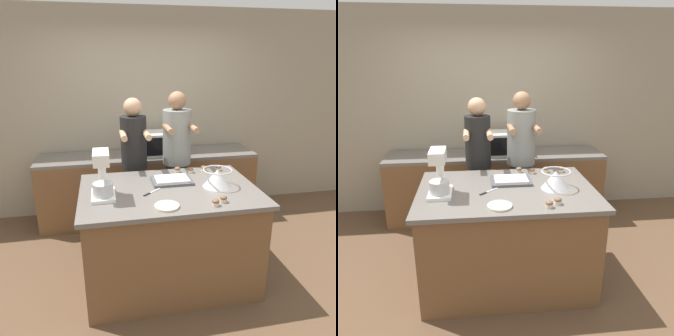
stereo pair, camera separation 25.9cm
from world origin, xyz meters
The scene contains 19 objects.
ground_plane centered at (0.00, 0.00, 0.00)m, with size 16.00×16.00×0.00m, color brown.
back_wall centered at (0.00, 1.72, 1.35)m, with size 10.00×0.06×2.70m.
island_counter centered at (0.00, 0.00, 0.48)m, with size 1.60×1.08×0.95m.
back_counter centered at (0.00, 1.37, 0.45)m, with size 2.80×0.60×0.89m.
person_left centered at (-0.23, 0.80, 0.90)m, with size 0.31×0.48×1.68m.
person_right centered at (0.25, 0.80, 0.92)m, with size 0.33×0.50×1.74m.
stand_mixer centered at (-0.59, -0.08, 1.13)m, with size 0.20×0.30×0.41m.
mixing_bowl centered at (0.44, -0.03, 1.04)m, with size 0.27×0.27×0.17m.
baking_tray centered at (0.06, 0.16, 0.97)m, with size 0.38×0.28×0.04m.
microwave_oven centered at (0.12, 1.37, 1.03)m, with size 0.53×0.39×0.28m.
small_plate centered at (-0.10, -0.38, 0.96)m, with size 0.20×0.20×0.02m.
knife centered at (-0.18, -0.07, 0.95)m, with size 0.18×0.16×0.01m.
cupcake_0 centered at (0.30, 0.38, 0.98)m, with size 0.06×0.06×0.06m.
cupcake_1 centered at (0.38, -0.37, 0.98)m, with size 0.06×0.06×0.06m.
cupcake_2 centered at (0.29, -0.43, 0.98)m, with size 0.06×0.06×0.06m.
cupcake_3 centered at (0.17, 0.42, 0.98)m, with size 0.06×0.06×0.06m.
cupcake_4 centered at (0.45, 0.41, 0.98)m, with size 0.06×0.06×0.06m.
cupcake_5 centered at (0.61, 0.40, 0.98)m, with size 0.06×0.06×0.06m.
cupcake_6 centered at (-0.59, 0.16, 0.98)m, with size 0.06×0.06×0.06m.
Camera 2 is at (-0.30, -2.74, 2.07)m, focal length 35.00 mm.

